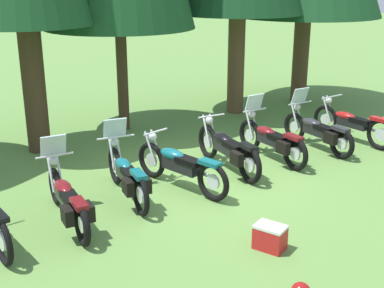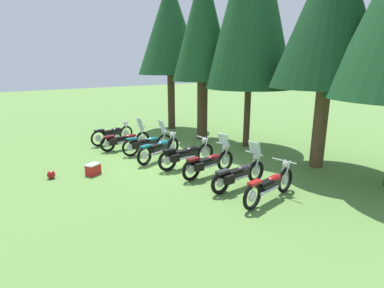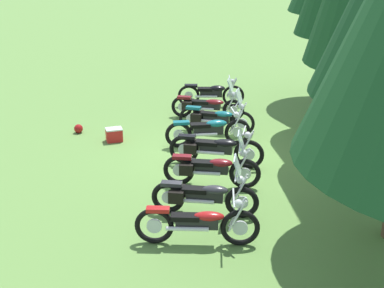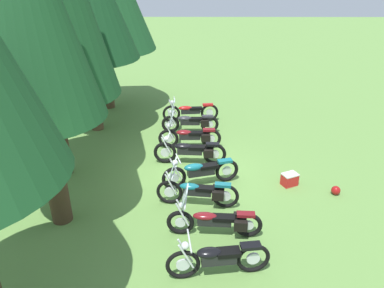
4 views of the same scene
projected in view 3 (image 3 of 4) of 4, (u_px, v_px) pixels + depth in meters
ground_plane at (210, 156)px, 14.44m from camera, size 80.00×80.00×0.00m
motorcycle_0 at (211, 93)px, 18.36m from camera, size 0.71×2.26×1.03m
motorcycle_1 at (206, 105)px, 17.17m from camera, size 0.66×2.36×1.35m
motorcycle_2 at (215, 118)px, 15.94m from camera, size 0.76×2.30×1.38m
motorcycle_3 at (209, 130)px, 14.96m from camera, size 0.86×2.35×1.03m
motorcycle_4 at (215, 149)px, 13.68m from camera, size 0.65×2.45×1.04m
motorcycle_5 at (211, 168)px, 12.57m from camera, size 0.65×2.30×1.38m
motorcycle_6 at (203, 195)px, 11.29m from camera, size 0.71×2.28×1.37m
motorcycle_7 at (198, 223)px, 10.22m from camera, size 0.77×2.39×1.03m
picnic_cooler at (114, 135)px, 15.41m from camera, size 0.49×0.56×0.39m
dropped_helmet at (78, 129)px, 16.06m from camera, size 0.26×0.26×0.26m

